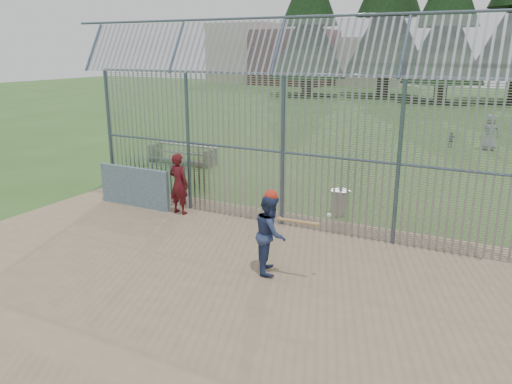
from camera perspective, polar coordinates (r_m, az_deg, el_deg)
The scene contains 12 objects.
ground at distance 10.80m, azimuth -5.00°, elevation -9.27°, with size 120.00×120.00×0.00m, color #2D511E.
dirt_infield at distance 10.42m, azimuth -6.50°, elevation -10.24°, with size 14.00×10.00×0.02m, color #756047.
dugout_wall at distance 15.41m, azimuth -13.73°, elevation 0.59°, with size 2.50×0.12×1.20m, color #38566B.
batter at distance 10.52m, azimuth 1.68°, elevation -4.78°, with size 0.82×0.64×1.69m, color navy.
onlooker at distance 14.40m, azimuth -8.82°, elevation 0.95°, with size 0.64×0.42×1.77m, color maroon.
bg_kid_standing at distance 25.83m, azimuth 25.19°, elevation 6.19°, with size 0.84×0.55×1.71m, color slate.
bg_kid_seated at distance 25.81m, azimuth 21.39°, elevation 5.56°, with size 0.46×0.19×0.79m, color slate.
batting_gear at distance 10.20m, azimuth 2.39°, elevation -1.02°, with size 1.43×0.35×0.58m.
trash_can at distance 14.46m, azimuth 9.58°, elevation -1.18°, with size 0.56×0.56×0.82m.
bleacher at distance 21.03m, azimuth -8.42°, elevation 4.36°, with size 3.00×0.95×0.72m.
backstop_fence at distance 12.34m, azimuth 10.63°, elevation 5.29°, with size 20.09×0.81×5.30m.
distant_buildings at distance 70.69m, azimuth 4.01°, elevation 15.20°, with size 26.50×10.50×8.00m.
Camera 1 is at (5.34, -8.18, 4.61)m, focal length 35.00 mm.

